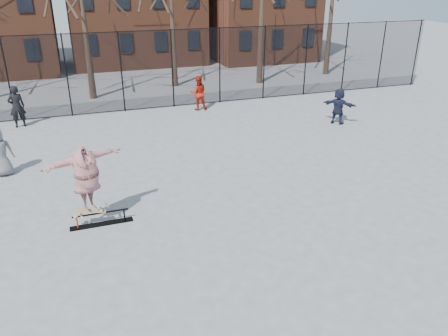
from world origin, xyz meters
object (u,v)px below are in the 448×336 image
object	(u,v)px
bystander_black	(17,107)
skateboard	(91,212)
bystander_red	(198,93)
skater	(87,181)
bystander_grey	(0,152)
skate_rail	(101,220)
bystander_navy	(339,106)

from	to	relation	value
bystander_black	skateboard	bearing A→B (deg)	90.55
bystander_black	bystander_red	size ratio (longest dim) A/B	1.08
skater	bystander_red	xyz separation A→B (m)	(6.05, 10.20, -0.51)
skateboard	bystander_grey	world-z (taller)	bystander_grey
skate_rail	bystander_black	world-z (taller)	bystander_black
bystander_navy	bystander_black	bearing A→B (deg)	30.82
skateboard	skater	world-z (taller)	skater
skater	bystander_black	bearing A→B (deg)	80.39
bystander_grey	bystander_navy	xyz separation A→B (m)	(14.29, 1.23, -0.03)
skateboard	bystander_grey	distance (m)	5.32
skateboard	bystander_red	world-z (taller)	bystander_red
skate_rail	bystander_navy	distance (m)	12.76
bystander_grey	bystander_red	distance (m)	10.41
bystander_navy	bystander_red	bearing A→B (deg)	9.57
skater	bystander_navy	size ratio (longest dim) A/B	1.34
skate_rail	bystander_red	size ratio (longest dim) A/B	0.98
bystander_grey	bystander_black	world-z (taller)	bystander_black
bystander_red	bystander_navy	distance (m)	7.09
skater	bystander_black	xyz separation A→B (m)	(-2.58, 10.20, -0.44)
skate_rail	bystander_black	bearing A→B (deg)	105.45
bystander_grey	bystander_black	size ratio (longest dim) A/B	0.90
skater	bystander_grey	world-z (taller)	skater
skater	bystander_grey	xyz separation A→B (m)	(-2.70, 4.56, -0.53)
skateboard	bystander_navy	world-z (taller)	bystander_navy
bystander_black	bystander_red	bearing A→B (deg)	166.34
skateboard	bystander_black	distance (m)	10.54
bystander_black	skate_rail	bearing A→B (deg)	91.80
bystander_red	bystander_grey	bearing A→B (deg)	41.65
skater	bystander_navy	bearing A→B (deg)	2.71
skate_rail	bystander_black	distance (m)	10.61
skateboard	bystander_red	bearing A→B (deg)	59.34
skater	skateboard	bearing A→B (deg)	0.00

